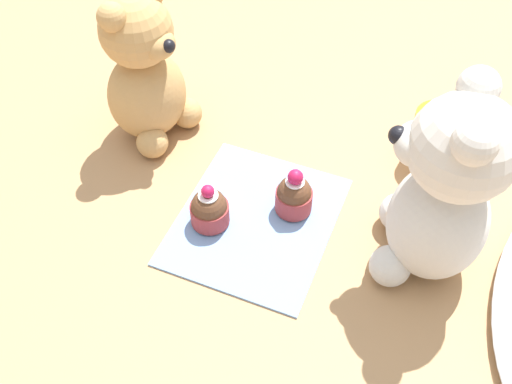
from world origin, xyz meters
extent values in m
plane|color=tan|center=(0.00, 0.00, 0.00)|extent=(4.00, 4.00, 0.00)
cube|color=#7A9ED1|center=(0.00, 0.00, 0.00)|extent=(0.21, 0.18, 0.01)
ellipsoid|color=silver|center=(-0.03, 0.20, 0.07)|extent=(0.13, 0.12, 0.14)
sphere|color=silver|center=(-0.03, 0.20, 0.18)|extent=(0.11, 0.11, 0.11)
ellipsoid|color=silver|center=(-0.02, 0.16, 0.18)|extent=(0.06, 0.05, 0.04)
sphere|color=black|center=(-0.02, 0.14, 0.18)|extent=(0.02, 0.02, 0.02)
sphere|color=silver|center=(-0.06, 0.20, 0.22)|extent=(0.04, 0.04, 0.04)
sphere|color=silver|center=(0.01, 0.21, 0.22)|extent=(0.04, 0.04, 0.04)
sphere|color=silver|center=(-0.06, 0.16, 0.02)|extent=(0.05, 0.05, 0.05)
sphere|color=silver|center=(0.02, 0.17, 0.02)|extent=(0.05, 0.05, 0.05)
ellipsoid|color=tan|center=(-0.10, -0.20, 0.06)|extent=(0.13, 0.12, 0.13)
sphere|color=tan|center=(-0.10, -0.20, 0.16)|extent=(0.09, 0.09, 0.09)
ellipsoid|color=tan|center=(-0.09, -0.16, 0.16)|extent=(0.05, 0.05, 0.03)
sphere|color=black|center=(-0.09, -0.15, 0.16)|extent=(0.02, 0.02, 0.02)
sphere|color=tan|center=(-0.07, -0.20, 0.20)|extent=(0.03, 0.03, 0.03)
sphere|color=tan|center=(-0.06, -0.17, 0.02)|extent=(0.04, 0.04, 0.04)
sphere|color=tan|center=(-0.13, -0.16, 0.02)|extent=(0.04, 0.04, 0.04)
cylinder|color=#993333|center=(-0.03, 0.04, 0.02)|extent=(0.05, 0.05, 0.03)
sphere|color=brown|center=(-0.03, 0.04, 0.03)|extent=(0.04, 0.04, 0.04)
cylinder|color=white|center=(-0.03, 0.04, 0.05)|extent=(0.02, 0.02, 0.00)
sphere|color=#B71947|center=(-0.03, 0.04, 0.06)|extent=(0.02, 0.02, 0.02)
cylinder|color=#993333|center=(0.02, -0.05, 0.02)|extent=(0.05, 0.05, 0.03)
sphere|color=brown|center=(0.02, -0.05, 0.03)|extent=(0.04, 0.04, 0.04)
cylinder|color=white|center=(0.02, -0.05, 0.05)|extent=(0.02, 0.02, 0.00)
sphere|color=#B71947|center=(0.02, -0.05, 0.06)|extent=(0.02, 0.02, 0.02)
cylinder|color=orange|center=(-0.19, 0.17, 0.04)|extent=(0.06, 0.06, 0.08)
camera|label=1|loc=(0.42, 0.17, 0.58)|focal=42.00mm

